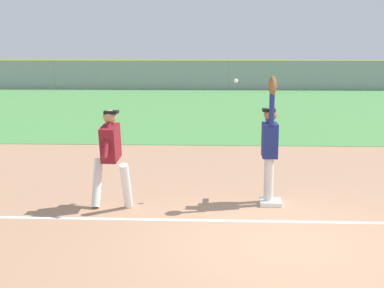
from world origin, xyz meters
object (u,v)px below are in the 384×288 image
at_px(fielder, 270,142).
at_px(parked_car_red, 257,77).
at_px(first_base, 271,202).
at_px(parked_car_silver, 325,77).
at_px(baseball, 236,81).
at_px(parked_car_green, 177,77).
at_px(runner, 111,152).
at_px(parked_car_black, 101,76).

xyz_separation_m(fielder, parked_car_red, (2.17, 28.93, -0.45)).
xyz_separation_m(first_base, parked_car_silver, (7.07, 29.32, 0.63)).
bearing_deg(fielder, baseball, -28.78).
distance_m(fielder, parked_car_silver, 30.11).
bearing_deg(parked_car_green, baseball, -89.83).
distance_m(fielder, parked_car_green, 28.92).
bearing_deg(runner, parked_car_green, 96.05).
bearing_deg(parked_car_black, fielder, -77.53).
relative_size(runner, parked_car_silver, 0.38).
distance_m(parked_car_green, parked_car_red, 5.76).
height_order(parked_car_black, parked_car_green, same).
height_order(runner, baseball, baseball).
distance_m(baseball, parked_car_silver, 29.96).
bearing_deg(parked_car_black, first_base, -77.50).
bearing_deg(parked_car_silver, parked_car_red, 177.60).
relative_size(first_base, parked_car_green, 0.08).
relative_size(parked_car_red, parked_car_silver, 0.97).
bearing_deg(baseball, runner, -161.54).
xyz_separation_m(runner, parked_car_black, (-6.46, 29.42, -0.32)).
relative_size(parked_car_green, parked_car_silver, 1.00).
distance_m(first_base, parked_car_red, 29.08).
xyz_separation_m(first_base, parked_car_red, (2.13, 28.99, 0.63)).
relative_size(first_base, parked_car_red, 0.09).
bearing_deg(parked_car_red, first_base, -92.20).
distance_m(first_base, baseball, 2.25).
bearing_deg(parked_car_black, parked_car_silver, -4.35).
height_order(first_base, runner, runner).
distance_m(fielder, baseball, 1.25).
height_order(first_base, parked_car_red, parked_car_red).
height_order(baseball, parked_car_green, baseball).
bearing_deg(parked_car_red, runner, -97.51).
bearing_deg(fielder, parked_car_red, -93.32).
height_order(first_base, fielder, fielder).
xyz_separation_m(baseball, parked_car_black, (-8.60, 28.70, -1.49)).
height_order(fielder, parked_car_black, fielder).
xyz_separation_m(runner, parked_car_green, (-0.85, 29.07, -0.32)).
height_order(parked_car_black, parked_car_red, same).
distance_m(baseball, parked_car_green, 28.55).
relative_size(baseball, parked_car_silver, 0.02).
bearing_deg(parked_car_green, parked_car_black, 170.55).
bearing_deg(runner, parked_car_silver, 75.99).
xyz_separation_m(parked_car_green, parked_car_red, (5.76, 0.24, 0.00)).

